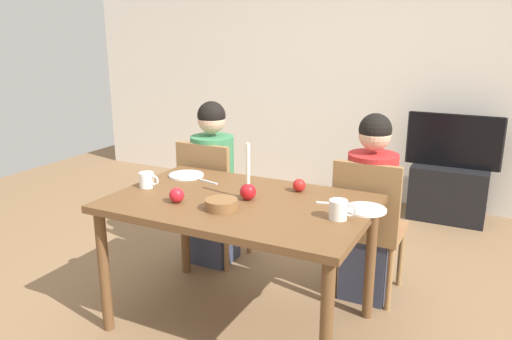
# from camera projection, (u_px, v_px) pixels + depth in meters

# --- Properties ---
(ground_plane) EXTENTS (7.68, 7.68, 0.00)m
(ground_plane) POSITION_uv_depth(u_px,v_px,m) (241.00, 322.00, 2.92)
(ground_plane) COLOR brown
(back_wall) EXTENTS (6.40, 0.10, 2.60)m
(back_wall) POSITION_uv_depth(u_px,v_px,m) (368.00, 66.00, 4.80)
(back_wall) COLOR silver
(back_wall) RESTS_ON ground
(dining_table) EXTENTS (1.40, 0.90, 0.75)m
(dining_table) POSITION_uv_depth(u_px,v_px,m) (240.00, 215.00, 2.73)
(dining_table) COLOR brown
(dining_table) RESTS_ON ground
(chair_left) EXTENTS (0.40, 0.40, 0.90)m
(chair_left) POSITION_uv_depth(u_px,v_px,m) (211.00, 195.00, 3.54)
(chair_left) COLOR olive
(chair_left) RESTS_ON ground
(chair_right) EXTENTS (0.40, 0.40, 0.90)m
(chair_right) POSITION_uv_depth(u_px,v_px,m) (368.00, 221.00, 3.06)
(chair_right) COLOR olive
(chair_right) RESTS_ON ground
(person_left_child) EXTENTS (0.30, 0.30, 1.17)m
(person_left_child) POSITION_uv_depth(u_px,v_px,m) (213.00, 186.00, 3.55)
(person_left_child) COLOR #33384C
(person_left_child) RESTS_ON ground
(person_right_child) EXTENTS (0.30, 0.30, 1.17)m
(person_right_child) POSITION_uv_depth(u_px,v_px,m) (370.00, 211.00, 3.07)
(person_right_child) COLOR #33384C
(person_right_child) RESTS_ON ground
(tv_stand) EXTENTS (0.64, 0.40, 0.48)m
(tv_stand) POSITION_uv_depth(u_px,v_px,m) (448.00, 193.00, 4.46)
(tv_stand) COLOR black
(tv_stand) RESTS_ON ground
(tv) EXTENTS (0.79, 0.05, 0.46)m
(tv) POSITION_uv_depth(u_px,v_px,m) (454.00, 141.00, 4.33)
(tv) COLOR black
(tv) RESTS_ON tv_stand
(candle_centerpiece) EXTENTS (0.09, 0.09, 0.31)m
(candle_centerpiece) POSITION_uv_depth(u_px,v_px,m) (248.00, 188.00, 2.71)
(candle_centerpiece) COLOR red
(candle_centerpiece) RESTS_ON dining_table
(plate_left) EXTENTS (0.22, 0.22, 0.01)m
(plate_left) POSITION_uv_depth(u_px,v_px,m) (186.00, 175.00, 3.16)
(plate_left) COLOR silver
(plate_left) RESTS_ON dining_table
(plate_right) EXTENTS (0.22, 0.22, 0.01)m
(plate_right) POSITION_uv_depth(u_px,v_px,m) (365.00, 209.00, 2.56)
(plate_right) COLOR white
(plate_right) RESTS_ON dining_table
(mug_left) EXTENTS (0.13, 0.09, 0.09)m
(mug_left) POSITION_uv_depth(u_px,v_px,m) (147.00, 180.00, 2.92)
(mug_left) COLOR white
(mug_left) RESTS_ON dining_table
(mug_right) EXTENTS (0.14, 0.09, 0.10)m
(mug_right) POSITION_uv_depth(u_px,v_px,m) (339.00, 210.00, 2.43)
(mug_right) COLOR silver
(mug_right) RESTS_ON dining_table
(fork_left) EXTENTS (0.18, 0.06, 0.01)m
(fork_left) POSITION_uv_depth(u_px,v_px,m) (206.00, 181.00, 3.04)
(fork_left) COLOR silver
(fork_left) RESTS_ON dining_table
(fork_right) EXTENTS (0.18, 0.06, 0.01)m
(fork_right) POSITION_uv_depth(u_px,v_px,m) (333.00, 203.00, 2.65)
(fork_right) COLOR silver
(fork_right) RESTS_ON dining_table
(bowl_walnuts) EXTENTS (0.17, 0.17, 0.05)m
(bowl_walnuts) POSITION_uv_depth(u_px,v_px,m) (221.00, 204.00, 2.57)
(bowl_walnuts) COLOR brown
(bowl_walnuts) RESTS_ON dining_table
(apple_near_candle) EXTENTS (0.08, 0.08, 0.08)m
(apple_near_candle) POSITION_uv_depth(u_px,v_px,m) (177.00, 195.00, 2.67)
(apple_near_candle) COLOR red
(apple_near_candle) RESTS_ON dining_table
(apple_by_left_plate) EXTENTS (0.07, 0.07, 0.07)m
(apple_by_left_plate) POSITION_uv_depth(u_px,v_px,m) (299.00, 185.00, 2.85)
(apple_by_left_plate) COLOR red
(apple_by_left_plate) RESTS_ON dining_table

